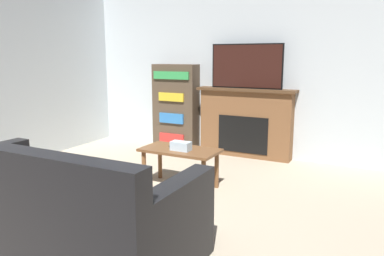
% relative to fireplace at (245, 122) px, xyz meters
% --- Properties ---
extents(wall_back, '(6.01, 0.06, 2.70)m').
position_rel_fireplace_xyz_m(wall_back, '(-0.19, 0.14, 0.84)').
color(wall_back, silver).
rests_on(wall_back, ground_plane).
extents(wall_side, '(0.06, 5.15, 2.70)m').
position_rel_fireplace_xyz_m(wall_side, '(-2.72, -1.96, 0.84)').
color(wall_side, silver).
rests_on(wall_side, ground_plane).
extents(fireplace, '(1.48, 0.28, 1.02)m').
position_rel_fireplace_xyz_m(fireplace, '(0.00, 0.00, 0.00)').
color(fireplace, brown).
rests_on(fireplace, ground_plane).
extents(tv, '(1.06, 0.03, 0.64)m').
position_rel_fireplace_xyz_m(tv, '(0.00, -0.02, 0.82)').
color(tv, black).
rests_on(tv, fireplace).
extents(couch, '(2.15, 0.98, 0.90)m').
position_rel_fireplace_xyz_m(couch, '(-0.34, -3.33, -0.22)').
color(couch, black).
rests_on(couch, ground_plane).
extents(coffee_table, '(0.88, 0.46, 0.45)m').
position_rel_fireplace_xyz_m(coffee_table, '(-0.20, -1.63, -0.14)').
color(coffee_table, brown).
rests_on(coffee_table, ground_plane).
extents(tissue_box, '(0.22, 0.12, 0.10)m').
position_rel_fireplace_xyz_m(tissue_box, '(-0.15, -1.69, -0.01)').
color(tissue_box, silver).
rests_on(tissue_box, coffee_table).
extents(remote_control, '(0.04, 0.15, 0.02)m').
position_rel_fireplace_xyz_m(remote_control, '(-0.32, -1.56, -0.05)').
color(remote_control, black).
rests_on(remote_control, coffee_table).
extents(bookshelf, '(0.74, 0.29, 1.35)m').
position_rel_fireplace_xyz_m(bookshelf, '(-1.18, -0.02, 0.16)').
color(bookshelf, '#4C3D2D').
rests_on(bookshelf, ground_plane).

